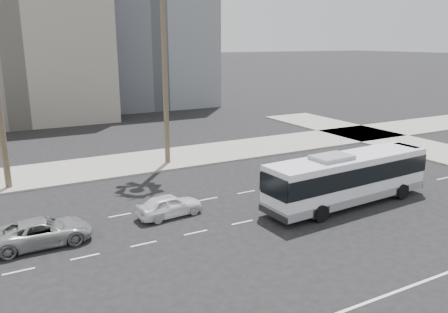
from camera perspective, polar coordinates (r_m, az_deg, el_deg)
ground at (r=27.88m, az=7.70°, el=-7.24°), size 700.00×700.00×0.00m
sidewalk_north at (r=40.75m, az=-5.17°, el=0.00°), size 120.00×7.00×0.15m
midrise_beige_west at (r=65.89m, az=-26.02°, el=12.04°), size 24.00×18.00×18.00m
midrise_gray_center at (r=76.52m, az=-11.00°, el=16.38°), size 20.00×20.00×26.00m
highrise_far at (r=294.16m, az=-12.07°, el=18.15°), size 22.00×22.00×60.00m
city_bus at (r=29.69m, az=15.60°, el=-2.55°), size 12.24×3.43×3.48m
car_a at (r=27.21m, az=-7.02°, el=-6.23°), size 1.99×4.16×1.37m
car_b at (r=25.26m, az=-22.19°, el=-8.93°), size 2.30×4.98×1.38m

